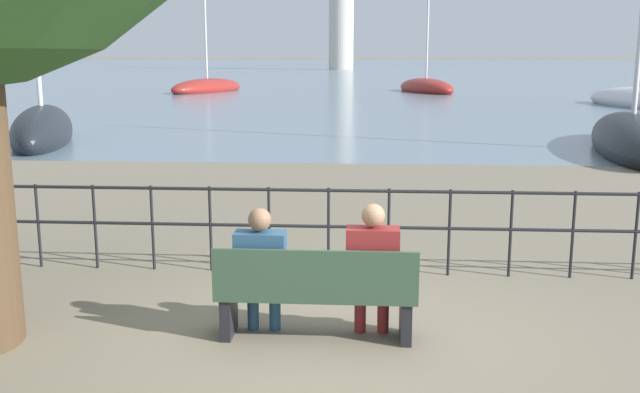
{
  "coord_description": "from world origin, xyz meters",
  "views": [
    {
      "loc": [
        0.47,
        -6.3,
        2.62
      ],
      "look_at": [
        0.0,
        0.5,
        1.25
      ],
      "focal_mm": 40.0,
      "sensor_mm": 36.0,
      "label": 1
    }
  ],
  "objects_px": {
    "seated_person_right": "(372,265)",
    "sailboat_4": "(426,88)",
    "park_bench": "(316,295)",
    "sailboat_3": "(207,87)",
    "sailboat_1": "(43,131)",
    "seated_person_left": "(261,266)",
    "sailboat_2": "(631,139)"
  },
  "relations": [
    {
      "from": "seated_person_right",
      "to": "sailboat_3",
      "type": "height_order",
      "value": "sailboat_3"
    },
    {
      "from": "seated_person_left",
      "to": "sailboat_1",
      "type": "relative_size",
      "value": 0.14
    },
    {
      "from": "sailboat_1",
      "to": "sailboat_2",
      "type": "distance_m",
      "value": 16.92
    },
    {
      "from": "park_bench",
      "to": "sailboat_3",
      "type": "height_order",
      "value": "sailboat_3"
    },
    {
      "from": "sailboat_1",
      "to": "seated_person_left",
      "type": "bearing_deg",
      "value": -77.04
    },
    {
      "from": "sailboat_2",
      "to": "sailboat_3",
      "type": "distance_m",
      "value": 34.83
    },
    {
      "from": "sailboat_2",
      "to": "sailboat_4",
      "type": "bearing_deg",
      "value": 108.16
    },
    {
      "from": "seated_person_right",
      "to": "sailboat_2",
      "type": "bearing_deg",
      "value": 62.35
    },
    {
      "from": "sailboat_4",
      "to": "sailboat_2",
      "type": "bearing_deg",
      "value": -103.43
    },
    {
      "from": "seated_person_left",
      "to": "sailboat_2",
      "type": "height_order",
      "value": "sailboat_2"
    },
    {
      "from": "seated_person_left",
      "to": "sailboat_3",
      "type": "bearing_deg",
      "value": 103.41
    },
    {
      "from": "seated_person_left",
      "to": "sailboat_3",
      "type": "height_order",
      "value": "sailboat_3"
    },
    {
      "from": "sailboat_4",
      "to": "seated_person_left",
      "type": "bearing_deg",
      "value": -115.86
    },
    {
      "from": "park_bench",
      "to": "sailboat_3",
      "type": "distance_m",
      "value": 44.53
    },
    {
      "from": "seated_person_left",
      "to": "seated_person_right",
      "type": "distance_m",
      "value": 1.04
    },
    {
      "from": "sailboat_2",
      "to": "sailboat_3",
      "type": "xyz_separation_m",
      "value": [
        -18.42,
        29.56,
        -0.01
      ]
    },
    {
      "from": "seated_person_left",
      "to": "sailboat_4",
      "type": "xyz_separation_m",
      "value": [
        4.91,
        43.98,
        -0.39
      ]
    },
    {
      "from": "park_bench",
      "to": "sailboat_1",
      "type": "relative_size",
      "value": 0.21
    },
    {
      "from": "sailboat_1",
      "to": "sailboat_4",
      "type": "bearing_deg",
      "value": 46.78
    },
    {
      "from": "seated_person_right",
      "to": "sailboat_4",
      "type": "bearing_deg",
      "value": 84.96
    },
    {
      "from": "park_bench",
      "to": "sailboat_4",
      "type": "relative_size",
      "value": 0.24
    },
    {
      "from": "seated_person_left",
      "to": "seated_person_right",
      "type": "bearing_deg",
      "value": -0.12
    },
    {
      "from": "park_bench",
      "to": "seated_person_right",
      "type": "bearing_deg",
      "value": 8.09
    },
    {
      "from": "seated_person_right",
      "to": "sailboat_3",
      "type": "bearing_deg",
      "value": 104.7
    },
    {
      "from": "seated_person_left",
      "to": "sailboat_1",
      "type": "height_order",
      "value": "sailboat_1"
    },
    {
      "from": "seated_person_left",
      "to": "sailboat_4",
      "type": "distance_m",
      "value": 44.26
    },
    {
      "from": "sailboat_2",
      "to": "sailboat_4",
      "type": "relative_size",
      "value": 1.34
    },
    {
      "from": "seated_person_left",
      "to": "park_bench",
      "type": "bearing_deg",
      "value": -8.33
    },
    {
      "from": "seated_person_right",
      "to": "sailboat_4",
      "type": "distance_m",
      "value": 44.16
    },
    {
      "from": "sailboat_1",
      "to": "sailboat_4",
      "type": "distance_m",
      "value": 32.64
    },
    {
      "from": "park_bench",
      "to": "seated_person_right",
      "type": "height_order",
      "value": "seated_person_right"
    },
    {
      "from": "park_bench",
      "to": "seated_person_right",
      "type": "xyz_separation_m",
      "value": [
        0.52,
        0.07,
        0.27
      ]
    }
  ]
}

